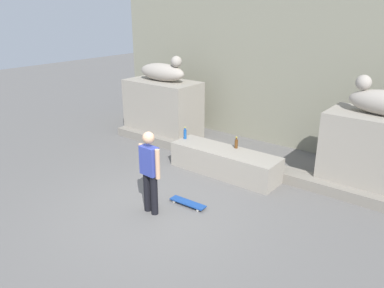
{
  "coord_description": "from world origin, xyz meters",
  "views": [
    {
      "loc": [
        4.55,
        -4.78,
        3.84
      ],
      "look_at": [
        -0.05,
        1.1,
        1.1
      ],
      "focal_mm": 35.32,
      "sensor_mm": 36.0,
      "label": 1
    }
  ],
  "objects_px": {
    "statue_reclining_left": "(163,71)",
    "bottle_brown": "(236,144)",
    "skater": "(150,169)",
    "bottle_blue": "(185,134)",
    "skateboard": "(188,203)"
  },
  "relations": [
    {
      "from": "statue_reclining_left",
      "to": "bottle_brown",
      "type": "height_order",
      "value": "statue_reclining_left"
    },
    {
      "from": "skater",
      "to": "bottle_blue",
      "type": "xyz_separation_m",
      "value": [
        -1.13,
        2.46,
        -0.18
      ]
    },
    {
      "from": "statue_reclining_left",
      "to": "bottle_blue",
      "type": "relative_size",
      "value": 5.21
    },
    {
      "from": "skateboard",
      "to": "bottle_blue",
      "type": "distance_m",
      "value": 2.49
    },
    {
      "from": "bottle_brown",
      "to": "bottle_blue",
      "type": "height_order",
      "value": "bottle_blue"
    },
    {
      "from": "statue_reclining_left",
      "to": "bottle_brown",
      "type": "relative_size",
      "value": 5.72
    },
    {
      "from": "skater",
      "to": "skateboard",
      "type": "relative_size",
      "value": 2.07
    },
    {
      "from": "skater",
      "to": "skateboard",
      "type": "height_order",
      "value": "skater"
    },
    {
      "from": "bottle_blue",
      "to": "bottle_brown",
      "type": "bearing_deg",
      "value": 9.19
    },
    {
      "from": "bottle_brown",
      "to": "bottle_blue",
      "type": "xyz_separation_m",
      "value": [
        -1.4,
        -0.23,
        0.01
      ]
    },
    {
      "from": "skateboard",
      "to": "bottle_brown",
      "type": "distance_m",
      "value": 2.16
    },
    {
      "from": "bottle_brown",
      "to": "skateboard",
      "type": "bearing_deg",
      "value": -85.97
    },
    {
      "from": "skater",
      "to": "bottle_blue",
      "type": "relative_size",
      "value": 5.37
    },
    {
      "from": "statue_reclining_left",
      "to": "bottle_blue",
      "type": "xyz_separation_m",
      "value": [
        1.81,
        -1.2,
        -1.26
      ]
    },
    {
      "from": "skater",
      "to": "statue_reclining_left",
      "type": "bearing_deg",
      "value": 132.45
    }
  ]
}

